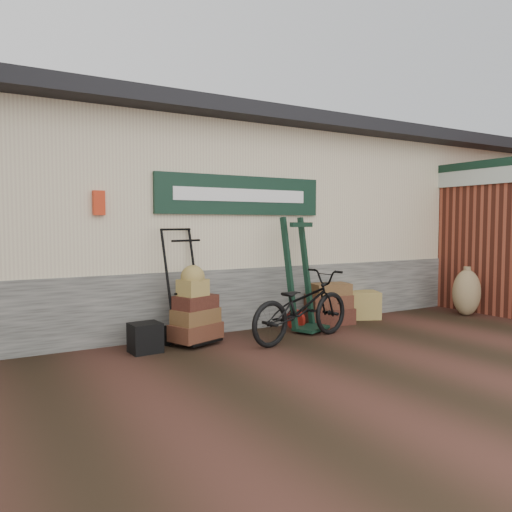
{
  "coord_description": "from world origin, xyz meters",
  "views": [
    {
      "loc": [
        -3.74,
        -5.29,
        1.54
      ],
      "look_at": [
        -0.11,
        0.9,
        1.08
      ],
      "focal_mm": 35.0,
      "sensor_mm": 36.0,
      "label": 1
    }
  ],
  "objects_px": {
    "wicker_hamper": "(357,305)",
    "black_trunk": "(145,338)",
    "green_barrow": "(301,274)",
    "suitcase_stack": "(328,303)",
    "porter_trolley": "(186,285)",
    "bicycle": "(301,302)"
  },
  "relations": [
    {
      "from": "wicker_hamper",
      "to": "porter_trolley",
      "type": "bearing_deg",
      "value": -177.04
    },
    {
      "from": "suitcase_stack",
      "to": "wicker_hamper",
      "type": "xyz_separation_m",
      "value": [
        0.7,
        0.12,
        -0.1
      ]
    },
    {
      "from": "porter_trolley",
      "to": "black_trunk",
      "type": "relative_size",
      "value": 4.25
    },
    {
      "from": "suitcase_stack",
      "to": "black_trunk",
      "type": "height_order",
      "value": "suitcase_stack"
    },
    {
      "from": "suitcase_stack",
      "to": "wicker_hamper",
      "type": "distance_m",
      "value": 0.72
    },
    {
      "from": "green_barrow",
      "to": "suitcase_stack",
      "type": "relative_size",
      "value": 2.27
    },
    {
      "from": "porter_trolley",
      "to": "suitcase_stack",
      "type": "xyz_separation_m",
      "value": [
        2.37,
        0.04,
        -0.44
      ]
    },
    {
      "from": "porter_trolley",
      "to": "wicker_hamper",
      "type": "distance_m",
      "value": 3.12
    },
    {
      "from": "wicker_hamper",
      "to": "black_trunk",
      "type": "bearing_deg",
      "value": -174.28
    },
    {
      "from": "porter_trolley",
      "to": "green_barrow",
      "type": "xyz_separation_m",
      "value": [
        1.71,
        -0.15,
        0.06
      ]
    },
    {
      "from": "wicker_hamper",
      "to": "black_trunk",
      "type": "xyz_separation_m",
      "value": [
        -3.69,
        -0.37,
        -0.04
      ]
    },
    {
      "from": "bicycle",
      "to": "suitcase_stack",
      "type": "bearing_deg",
      "value": -66.99
    },
    {
      "from": "porter_trolley",
      "to": "black_trunk",
      "type": "distance_m",
      "value": 0.88
    },
    {
      "from": "black_trunk",
      "to": "bicycle",
      "type": "xyz_separation_m",
      "value": [
        1.98,
        -0.44,
        0.33
      ]
    },
    {
      "from": "black_trunk",
      "to": "bicycle",
      "type": "height_order",
      "value": "bicycle"
    },
    {
      "from": "suitcase_stack",
      "to": "black_trunk",
      "type": "distance_m",
      "value": 3.0
    },
    {
      "from": "green_barrow",
      "to": "suitcase_stack",
      "type": "bearing_deg",
      "value": -6.02
    },
    {
      "from": "suitcase_stack",
      "to": "porter_trolley",
      "type": "bearing_deg",
      "value": -179.11
    },
    {
      "from": "suitcase_stack",
      "to": "bicycle",
      "type": "bearing_deg",
      "value": -145.7
    },
    {
      "from": "green_barrow",
      "to": "black_trunk",
      "type": "height_order",
      "value": "green_barrow"
    },
    {
      "from": "porter_trolley",
      "to": "black_trunk",
      "type": "xyz_separation_m",
      "value": [
        -0.62,
        -0.21,
        -0.58
      ]
    },
    {
      "from": "bicycle",
      "to": "porter_trolley",
      "type": "bearing_deg",
      "value": 53.15
    }
  ]
}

